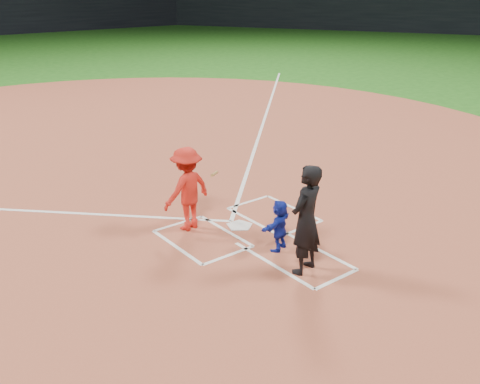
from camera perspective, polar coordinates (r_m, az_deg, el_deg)
ground at (r=11.54m, az=-0.05°, el=-3.69°), size 120.00×120.00×0.00m
home_plate_dirt at (r=16.36m, az=-13.12°, el=3.55°), size 28.00×28.00×0.01m
stadium_wall_right at (r=58.25m, az=19.19°, el=17.32°), size 31.04×52.56×3.20m
home_plate at (r=11.53m, az=-0.05°, el=-3.60°), size 0.60×0.60×0.02m
catcher at (r=10.39m, az=4.22°, el=-3.54°), size 1.00×0.62×1.03m
umpire at (r=9.47m, az=7.06°, el=-2.96°), size 0.84×0.66×2.03m
chalk_markings at (r=15.74m, az=-12.00°, el=2.96°), size 28.35×17.32×0.01m
batter_at_plate at (r=11.15m, az=-5.67°, el=0.33°), size 1.53×0.90×1.79m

